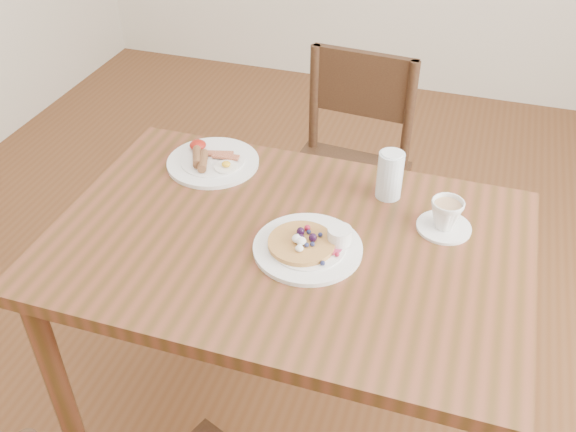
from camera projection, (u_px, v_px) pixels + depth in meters
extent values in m
plane|color=brown|center=(288.00, 417.00, 2.07)|extent=(5.00, 5.00, 0.00)
cube|color=brown|center=(288.00, 244.00, 1.63)|extent=(1.20, 0.80, 0.04)
cylinder|color=brown|center=(59.00, 388.00, 1.73)|extent=(0.06, 0.06, 0.71)
cylinder|color=brown|center=(488.00, 305.00, 1.98)|extent=(0.06, 0.06, 0.71)
cylinder|color=brown|center=(171.00, 237.00, 2.24)|extent=(0.06, 0.06, 0.71)
cube|color=#392714|center=(342.00, 183.00, 2.34)|extent=(0.45, 0.45, 0.04)
cylinder|color=#392714|center=(277.00, 250.00, 2.40)|extent=(0.04, 0.04, 0.43)
cylinder|color=#392714|center=(370.00, 275.00, 2.29)|extent=(0.04, 0.04, 0.43)
cylinder|color=#392714|center=(311.00, 198.00, 2.67)|extent=(0.04, 0.04, 0.43)
cylinder|color=#392714|center=(396.00, 218.00, 2.56)|extent=(0.04, 0.04, 0.43)
cylinder|color=#392714|center=(409.00, 118.00, 2.28)|extent=(0.04, 0.04, 0.43)
cylinder|color=#392714|center=(314.00, 100.00, 2.39)|extent=(0.04, 0.04, 0.43)
cube|color=#392714|center=(363.00, 84.00, 2.29)|extent=(0.38, 0.06, 0.24)
cylinder|color=white|center=(308.00, 248.00, 1.57)|extent=(0.27, 0.27, 0.01)
cylinder|color=white|center=(308.00, 246.00, 1.57)|extent=(0.19, 0.19, 0.01)
cylinder|color=#B22D59|center=(329.00, 246.00, 1.56)|extent=(0.07, 0.07, 0.00)
cylinder|color=#C68C47|center=(301.00, 243.00, 1.56)|extent=(0.16, 0.16, 0.01)
ellipsoid|color=white|center=(299.00, 238.00, 1.55)|extent=(0.03, 0.03, 0.02)
ellipsoid|color=white|center=(302.00, 247.00, 1.53)|extent=(0.02, 0.02, 0.01)
cylinder|color=white|center=(339.00, 235.00, 1.57)|extent=(0.06, 0.06, 0.04)
cylinder|color=#591E07|center=(340.00, 230.00, 1.56)|extent=(0.05, 0.05, 0.00)
sphere|color=black|center=(315.00, 237.00, 1.56)|extent=(0.02, 0.02, 0.02)
sphere|color=#1E234C|center=(318.00, 234.00, 1.57)|extent=(0.01, 0.01, 0.01)
sphere|color=#1E234C|center=(314.00, 228.00, 1.59)|extent=(0.01, 0.01, 0.01)
sphere|color=#B21938|center=(305.00, 231.00, 1.58)|extent=(0.02, 0.02, 0.02)
sphere|color=black|center=(298.00, 231.00, 1.58)|extent=(0.02, 0.02, 0.02)
sphere|color=#1E234C|center=(292.00, 237.00, 1.57)|extent=(0.01, 0.01, 0.01)
sphere|color=black|center=(301.00, 239.00, 1.55)|extent=(0.02, 0.02, 0.02)
sphere|color=#1E234C|center=(306.00, 244.00, 1.54)|extent=(0.01, 0.01, 0.01)
sphere|color=#1E234C|center=(315.00, 244.00, 1.54)|extent=(0.01, 0.01, 0.01)
sphere|color=#1E234C|center=(329.00, 260.00, 1.51)|extent=(0.01, 0.01, 0.01)
sphere|color=#B21938|center=(339.00, 252.00, 1.54)|extent=(0.01, 0.01, 0.01)
sphere|color=black|center=(341.00, 240.00, 1.57)|extent=(0.02, 0.02, 0.02)
sphere|color=#1E234C|center=(334.00, 231.00, 1.60)|extent=(0.01, 0.01, 0.01)
cylinder|color=white|center=(213.00, 162.00, 1.88)|extent=(0.27, 0.27, 0.01)
cylinder|color=white|center=(213.00, 160.00, 1.88)|extent=(0.19, 0.19, 0.01)
cylinder|color=brown|center=(197.00, 157.00, 1.86)|extent=(0.06, 0.10, 0.03)
cylinder|color=brown|center=(203.00, 161.00, 1.85)|extent=(0.06, 0.10, 0.03)
cube|color=maroon|center=(220.00, 154.00, 1.90)|extent=(0.08, 0.04, 0.01)
cube|color=maroon|center=(226.00, 156.00, 1.88)|extent=(0.08, 0.03, 0.01)
cylinder|color=white|center=(226.00, 167.00, 1.84)|extent=(0.07, 0.07, 0.00)
ellipsoid|color=yellow|center=(226.00, 164.00, 1.83)|extent=(0.03, 0.03, 0.01)
ellipsoid|color=#A5190F|center=(198.00, 145.00, 1.92)|extent=(0.05, 0.05, 0.03)
cylinder|color=white|center=(444.00, 227.00, 1.64)|extent=(0.14, 0.14, 0.01)
imported|color=white|center=(446.00, 214.00, 1.62)|extent=(0.09, 0.09, 0.08)
cylinder|color=tan|center=(448.00, 205.00, 1.60)|extent=(0.07, 0.07, 0.00)
cylinder|color=silver|center=(390.00, 175.00, 1.72)|extent=(0.07, 0.07, 0.13)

